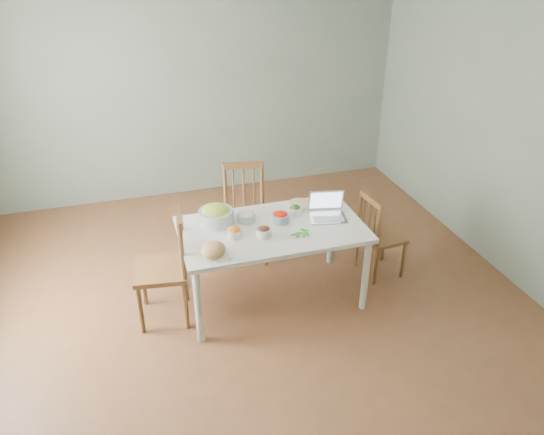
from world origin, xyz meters
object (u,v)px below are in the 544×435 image
object	(u,v)px
chair_right	(382,234)
chair_far	(246,215)
bowl_squash	(216,215)
laptop	(328,208)
bread_boule	(213,250)
chair_left	(160,267)
dining_table	(272,263)

from	to	relation	value
chair_right	chair_far	bearing A→B (deg)	55.47
bowl_squash	laptop	size ratio (longest dim) A/B	0.96
bread_boule	chair_far	bearing A→B (deg)	63.49
chair_far	chair_left	distance (m)	1.17
chair_right	chair_left	bearing A→B (deg)	85.64
bowl_squash	chair_far	bearing A→B (deg)	53.13
chair_far	chair_right	world-z (taller)	chair_far
chair_left	bread_boule	bearing A→B (deg)	58.90
chair_left	bread_boule	size ratio (longest dim) A/B	5.35
chair_left	laptop	distance (m)	1.55
bowl_squash	bread_boule	bearing A→B (deg)	-103.79
bread_boule	bowl_squash	distance (m)	0.53
chair_far	laptop	distance (m)	1.00
chair_left	chair_right	distance (m)	2.13
laptop	chair_right	bearing A→B (deg)	19.82
dining_table	laptop	distance (m)	0.72
bread_boule	laptop	bearing A→B (deg)	16.01
laptop	dining_table	bearing A→B (deg)	-166.75
dining_table	chair_right	xyz separation A→B (m)	(1.14, 0.09, 0.06)
dining_table	chair_left	distance (m)	0.99
bowl_squash	chair_right	bearing A→B (deg)	-4.35
laptop	bread_boule	bearing A→B (deg)	-151.70
chair_far	laptop	world-z (taller)	chair_far
dining_table	chair_right	world-z (taller)	chair_right
bread_boule	laptop	distance (m)	1.15
chair_right	dining_table	bearing A→B (deg)	88.22
chair_right	bowl_squash	world-z (taller)	bowl_squash
chair_far	laptop	size ratio (longest dim) A/B	3.12
chair_left	chair_right	size ratio (longest dim) A/B	1.20
chair_far	bowl_squash	xyz separation A→B (m)	(-0.39, -0.52, 0.34)
dining_table	chair_far	bearing A→B (deg)	94.39
laptop	chair_far	bearing A→B (deg)	141.09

